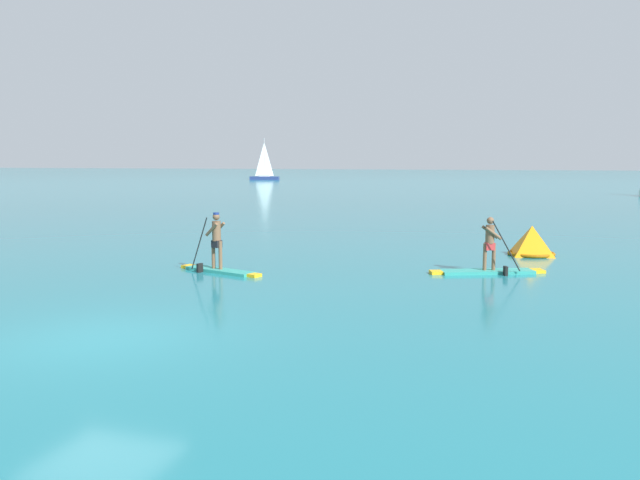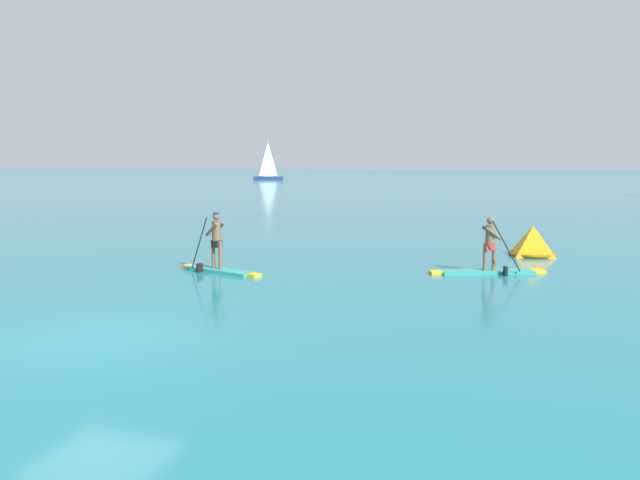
# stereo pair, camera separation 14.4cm
# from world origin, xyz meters

# --- Properties ---
(ground) EXTENTS (440.00, 440.00, 0.00)m
(ground) POSITION_xyz_m (0.00, 0.00, 0.00)
(ground) COLOR #1E727F
(paddleboarder_mid_center) EXTENTS (2.99, 1.30, 1.84)m
(paddleboarder_mid_center) POSITION_xyz_m (-1.16, 7.34, 0.45)
(paddleboarder_mid_center) COLOR teal
(paddleboarder_mid_center) RESTS_ON ground
(paddleboarder_far_right) EXTENTS (3.35, 1.71, 1.73)m
(paddleboarder_far_right) POSITION_xyz_m (6.61, 9.60, 0.34)
(paddleboarder_far_right) COLOR teal
(paddleboarder_far_right) RESTS_ON ground
(race_marker_buoy) EXTENTS (1.90, 1.90, 1.05)m
(race_marker_buoy) POSITION_xyz_m (7.83, 13.89, 0.46)
(race_marker_buoy) COLOR orange
(race_marker_buoy) RESTS_ON ground
(sailboat_left_horizon) EXTENTS (5.05, 1.89, 7.00)m
(sailboat_left_horizon) POSITION_xyz_m (-35.08, 92.81, 1.09)
(sailboat_left_horizon) COLOR navy
(sailboat_left_horizon) RESTS_ON ground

